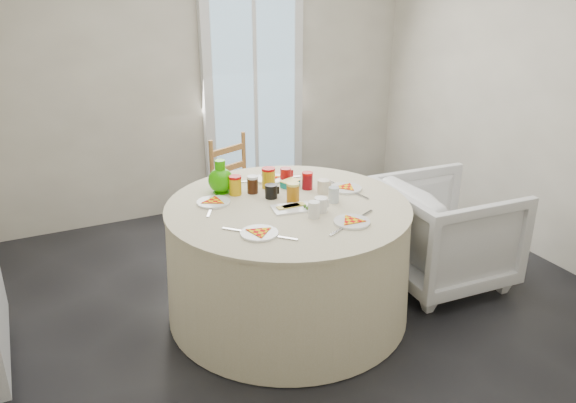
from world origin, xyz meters
name	(u,v)px	position (x,y,z in m)	size (l,w,h in m)	color
floor	(311,302)	(0.00, 0.00, 0.00)	(4.00, 4.00, 0.00)	black
wall_back	(211,73)	(0.00, 2.00, 1.30)	(4.00, 0.02, 2.60)	#BCB5A3
wall_right	(546,93)	(2.00, 0.00, 1.30)	(0.02, 4.00, 2.60)	#BCB5A3
glass_door	(254,97)	(0.40, 1.95, 1.05)	(1.00, 0.08, 2.10)	silver
table	(288,261)	(-0.19, -0.02, 0.38)	(1.61, 1.61, 0.81)	beige
wooden_chair	(243,191)	(-0.08, 1.08, 0.47)	(0.41, 0.39, 0.92)	#A76836
armchair	(445,232)	(1.02, -0.14, 0.39)	(0.83, 0.78, 0.86)	silver
place_settings	(288,206)	(-0.19, -0.02, 0.77)	(1.16, 1.16, 0.02)	white
jar_cluster	(270,186)	(-0.20, 0.23, 0.82)	(0.54, 0.27, 0.16)	brown
butter_tub	(290,186)	(-0.04, 0.26, 0.79)	(0.12, 0.09, 0.05)	#0E9096
green_pitcher	(221,180)	(-0.50, 0.37, 0.87)	(0.17, 0.17, 0.22)	#29A601
cheese_platter	(292,211)	(-0.20, -0.10, 0.77)	(0.25, 0.16, 0.03)	white
mugs_glasses	(304,195)	(-0.06, 0.01, 0.81)	(0.60, 0.60, 0.11)	gray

